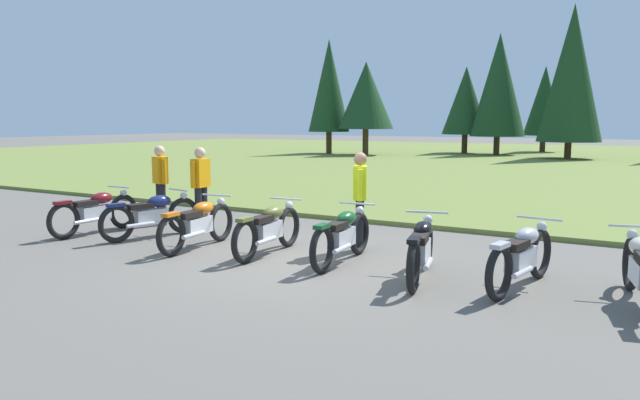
{
  "coord_description": "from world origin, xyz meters",
  "views": [
    {
      "loc": [
        5.06,
        -7.93,
        2.2
      ],
      "look_at": [
        0.0,
        0.6,
        0.9
      ],
      "focal_mm": 34.26,
      "sensor_mm": 36.0,
      "label": 1
    }
  ],
  "objects_px": {
    "motorcycle_maroon": "(95,211)",
    "motorcycle_black": "(421,248)",
    "rider_near_row_end": "(201,184)",
    "motorcycle_silver": "(522,256)",
    "motorcycle_navy": "(152,215)",
    "rider_checking_bike": "(160,180)",
    "motorcycle_olive": "(269,228)",
    "motorcycle_orange": "(198,223)",
    "rider_with_back_turned": "(360,195)",
    "motorcycle_british_green": "(342,235)"
  },
  "relations": [
    {
      "from": "motorcycle_maroon",
      "to": "rider_near_row_end",
      "type": "xyz_separation_m",
      "value": [
        1.58,
        1.28,
        0.51
      ]
    },
    {
      "from": "rider_checking_bike",
      "to": "motorcycle_maroon",
      "type": "bearing_deg",
      "value": -104.25
    },
    {
      "from": "motorcycle_silver",
      "to": "rider_checking_bike",
      "type": "xyz_separation_m",
      "value": [
        -7.69,
        1.19,
        0.51
      ]
    },
    {
      "from": "motorcycle_maroon",
      "to": "motorcycle_black",
      "type": "bearing_deg",
      "value": -0.21
    },
    {
      "from": "motorcycle_black",
      "to": "motorcycle_orange",
      "type": "bearing_deg",
      "value": -179.89
    },
    {
      "from": "motorcycle_olive",
      "to": "rider_near_row_end",
      "type": "distance_m",
      "value": 2.71
    },
    {
      "from": "motorcycle_silver",
      "to": "rider_near_row_end",
      "type": "xyz_separation_m",
      "value": [
        -6.47,
        1.08,
        0.51
      ]
    },
    {
      "from": "motorcycle_orange",
      "to": "rider_with_back_turned",
      "type": "height_order",
      "value": "rider_with_back_turned"
    },
    {
      "from": "motorcycle_maroon",
      "to": "rider_with_back_turned",
      "type": "xyz_separation_m",
      "value": [
        5.16,
        1.21,
        0.51
      ]
    },
    {
      "from": "motorcycle_navy",
      "to": "rider_near_row_end",
      "type": "height_order",
      "value": "rider_near_row_end"
    },
    {
      "from": "motorcycle_maroon",
      "to": "motorcycle_navy",
      "type": "distance_m",
      "value": 1.29
    },
    {
      "from": "motorcycle_navy",
      "to": "motorcycle_silver",
      "type": "distance_m",
      "value": 6.78
    },
    {
      "from": "motorcycle_maroon",
      "to": "rider_with_back_turned",
      "type": "bearing_deg",
      "value": 13.25
    },
    {
      "from": "motorcycle_orange",
      "to": "motorcycle_navy",
      "type": "bearing_deg",
      "value": 168.42
    },
    {
      "from": "rider_with_back_turned",
      "to": "rider_checking_bike",
      "type": "xyz_separation_m",
      "value": [
        -4.8,
        0.19,
        0.0
      ]
    },
    {
      "from": "motorcycle_british_green",
      "to": "motorcycle_silver",
      "type": "bearing_deg",
      "value": -1.33
    },
    {
      "from": "motorcycle_orange",
      "to": "motorcycle_british_green",
      "type": "bearing_deg",
      "value": 6.47
    },
    {
      "from": "motorcycle_olive",
      "to": "rider_near_row_end",
      "type": "height_order",
      "value": "rider_near_row_end"
    },
    {
      "from": "rider_with_back_turned",
      "to": "motorcycle_silver",
      "type": "bearing_deg",
      "value": -19.2
    },
    {
      "from": "motorcycle_silver",
      "to": "rider_near_row_end",
      "type": "relative_size",
      "value": 1.25
    },
    {
      "from": "motorcycle_british_green",
      "to": "motorcycle_black",
      "type": "height_order",
      "value": "same"
    },
    {
      "from": "motorcycle_olive",
      "to": "motorcycle_navy",
      "type": "bearing_deg",
      "value": 178.57
    },
    {
      "from": "motorcycle_orange",
      "to": "motorcycle_silver",
      "type": "height_order",
      "value": "same"
    },
    {
      "from": "motorcycle_maroon",
      "to": "motorcycle_british_green",
      "type": "height_order",
      "value": "same"
    },
    {
      "from": "motorcycle_british_green",
      "to": "rider_with_back_turned",
      "type": "relative_size",
      "value": 1.26
    },
    {
      "from": "motorcycle_black",
      "to": "motorcycle_silver",
      "type": "distance_m",
      "value": 1.33
    },
    {
      "from": "motorcycle_orange",
      "to": "motorcycle_olive",
      "type": "distance_m",
      "value": 1.35
    },
    {
      "from": "motorcycle_maroon",
      "to": "rider_near_row_end",
      "type": "distance_m",
      "value": 2.1
    },
    {
      "from": "motorcycle_orange",
      "to": "motorcycle_black",
      "type": "relative_size",
      "value": 1.02
    },
    {
      "from": "motorcycle_black",
      "to": "rider_checking_bike",
      "type": "relative_size",
      "value": 1.24
    },
    {
      "from": "rider_near_row_end",
      "to": "motorcycle_silver",
      "type": "bearing_deg",
      "value": -9.44
    },
    {
      "from": "motorcycle_navy",
      "to": "motorcycle_orange",
      "type": "relative_size",
      "value": 0.98
    },
    {
      "from": "motorcycle_navy",
      "to": "motorcycle_silver",
      "type": "relative_size",
      "value": 0.99
    },
    {
      "from": "motorcycle_black",
      "to": "rider_checking_bike",
      "type": "distance_m",
      "value": 6.56
    },
    {
      "from": "motorcycle_orange",
      "to": "rider_checking_bike",
      "type": "distance_m",
      "value": 2.77
    },
    {
      "from": "motorcycle_black",
      "to": "rider_with_back_turned",
      "type": "xyz_separation_m",
      "value": [
        -1.59,
        1.24,
        0.51
      ]
    },
    {
      "from": "motorcycle_orange",
      "to": "motorcycle_silver",
      "type": "bearing_deg",
      "value": 2.55
    },
    {
      "from": "motorcycle_maroon",
      "to": "motorcycle_silver",
      "type": "distance_m",
      "value": 8.05
    },
    {
      "from": "rider_near_row_end",
      "to": "rider_checking_bike",
      "type": "height_order",
      "value": "same"
    },
    {
      "from": "motorcycle_orange",
      "to": "motorcycle_silver",
      "type": "relative_size",
      "value": 1.0
    },
    {
      "from": "motorcycle_orange",
      "to": "motorcycle_silver",
      "type": "distance_m",
      "value": 5.39
    },
    {
      "from": "motorcycle_british_green",
      "to": "motorcycle_maroon",
      "type": "bearing_deg",
      "value": -177.11
    },
    {
      "from": "motorcycle_maroon",
      "to": "motorcycle_navy",
      "type": "xyz_separation_m",
      "value": [
        1.27,
        0.25,
        0.0
      ]
    },
    {
      "from": "rider_checking_bike",
      "to": "motorcycle_black",
      "type": "bearing_deg",
      "value": -12.58
    },
    {
      "from": "motorcycle_olive",
      "to": "motorcycle_silver",
      "type": "xyz_separation_m",
      "value": [
        4.05,
        0.02,
        0.0
      ]
    },
    {
      "from": "motorcycle_orange",
      "to": "motorcycle_maroon",
      "type": "bearing_deg",
      "value": 179.3
    },
    {
      "from": "motorcycle_maroon",
      "to": "motorcycle_black",
      "type": "height_order",
      "value": "same"
    },
    {
      "from": "motorcycle_orange",
      "to": "rider_checking_bike",
      "type": "xyz_separation_m",
      "value": [
        -2.31,
        1.43,
        0.51
      ]
    },
    {
      "from": "motorcycle_british_green",
      "to": "motorcycle_black",
      "type": "xyz_separation_m",
      "value": [
        1.41,
        -0.29,
        0.0
      ]
    },
    {
      "from": "motorcycle_silver",
      "to": "motorcycle_maroon",
      "type": "bearing_deg",
      "value": -178.53
    }
  ]
}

